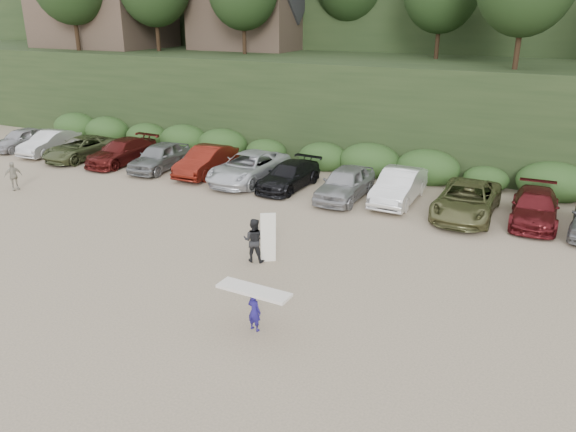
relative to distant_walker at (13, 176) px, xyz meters
The scene contains 5 objects.
ground 15.25m from the distant_walker, 12.76° to the right, with size 120.00×120.00×0.00m, color tan.
parked_cars 13.92m from the distant_walker, 28.50° to the left, with size 39.46×6.13×1.63m.
distant_walker is the anchor object (origin of this frame).
child_surfer 19.25m from the distant_walker, 19.67° to the right, with size 2.32×0.75×1.37m.
adult_surfer 15.94m from the distant_walker, ahead, with size 1.34×0.82×2.03m.
Camera 1 is at (10.56, -15.85, 9.15)m, focal length 35.00 mm.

